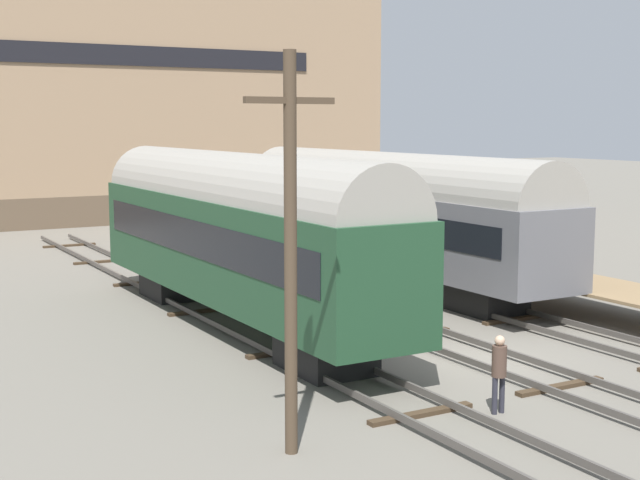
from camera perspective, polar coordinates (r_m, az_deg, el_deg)
ground_plane at (r=24.07m, az=10.07°, el=-7.52°), size 200.00×200.00×0.00m
track_left at (r=21.77m, az=1.80°, el=-8.63°), size 2.60×60.00×0.26m
track_middle at (r=24.04m, az=10.08°, el=-7.19°), size 2.60×60.00×0.26m
track_right at (r=26.72m, az=16.78°, el=-5.90°), size 2.60×60.00×0.26m
train_car_grey at (r=34.18m, az=4.26°, el=1.94°), size 3.06×18.19×5.09m
train_car_green at (r=26.88m, az=-5.42°, el=0.77°), size 2.88×16.73×5.33m
person_worker at (r=19.56m, az=11.39°, el=-7.95°), size 0.32×0.32×1.71m
utility_pole at (r=16.35m, az=-1.90°, el=-0.54°), size 1.80×0.24×7.50m
warehouse_building at (r=60.58m, az=-15.55°, el=10.14°), size 39.78×11.94×18.47m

